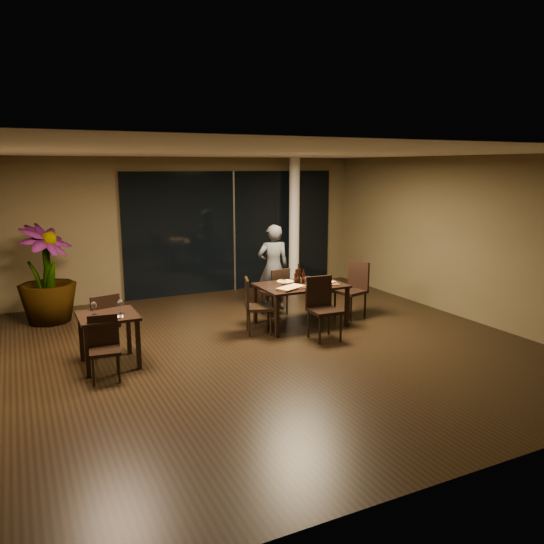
{
  "coord_description": "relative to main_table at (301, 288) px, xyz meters",
  "views": [
    {
      "loc": [
        -3.47,
        -7.2,
        2.8
      ],
      "look_at": [
        0.37,
        0.68,
        1.05
      ],
      "focal_mm": 35.0,
      "sensor_mm": 36.0,
      "label": 1
    }
  ],
  "objects": [
    {
      "name": "chair_main_right",
      "position": [
        1.18,
        0.07,
        -0.09
      ],
      "size": [
        0.59,
        0.59,
        1.05
      ],
      "rotation": [
        0.0,
        0.0,
        -1.32
      ],
      "color": "black",
      "rests_on": "ground"
    },
    {
      "name": "oblong_pizza_right",
      "position": [
        0.35,
        -0.19,
        0.1
      ],
      "size": [
        0.49,
        0.35,
        0.02
      ],
      "primitive_type": null,
      "rotation": [
        0.0,
        0.0,
        0.36
      ],
      "color": "maroon",
      "rests_on": "pizza_board_right"
    },
    {
      "name": "wall_front",
      "position": [
        -1.0,
        -4.85,
        0.82
      ],
      "size": [
        8.0,
        0.1,
        3.0
      ],
      "primitive_type": "cube",
      "color": "#4E432A",
      "rests_on": "ground"
    },
    {
      "name": "napkin_far",
      "position": [
        0.5,
        0.21,
        0.08
      ],
      "size": [
        0.19,
        0.13,
        0.01
      ],
      "primitive_type": "cube",
      "rotation": [
        0.0,
        0.0,
        0.17
      ],
      "color": "silver",
      "rests_on": "main_table"
    },
    {
      "name": "main_table",
      "position": [
        0.0,
        0.0,
        0.0
      ],
      "size": [
        1.5,
        1.0,
        0.75
      ],
      "color": "black",
      "rests_on": "ground"
    },
    {
      "name": "wall_right",
      "position": [
        3.05,
        -0.8,
        0.82
      ],
      "size": [
        0.1,
        8.0,
        3.0
      ],
      "primitive_type": "cube",
      "color": "#4E432A",
      "rests_on": "ground"
    },
    {
      "name": "potted_plant",
      "position": [
        -4.03,
        2.18,
        0.22
      ],
      "size": [
        1.38,
        1.38,
        1.79
      ],
      "primitive_type": "imported",
      "rotation": [
        0.0,
        0.0,
        0.81
      ],
      "color": "#1F511B",
      "rests_on": "ground"
    },
    {
      "name": "diner",
      "position": [
        0.04,
        1.19,
        0.17
      ],
      "size": [
        0.65,
        0.5,
        1.69
      ],
      "primitive_type": "imported",
      "rotation": [
        0.0,
        0.0,
        2.91
      ],
      "color": "#313336",
      "rests_on": "ground"
    },
    {
      "name": "column",
      "position": [
        1.4,
        2.85,
        0.82
      ],
      "size": [
        0.24,
        0.24,
        3.0
      ],
      "primitive_type": "cylinder",
      "color": "white",
      "rests_on": "ground"
    },
    {
      "name": "tumbler_left",
      "position": [
        -0.28,
        0.13,
        0.12
      ],
      "size": [
        0.08,
        0.08,
        0.09
      ],
      "primitive_type": "cylinder",
      "color": "white",
      "rests_on": "main_table"
    },
    {
      "name": "pizza_board_right",
      "position": [
        0.35,
        -0.19,
        0.08
      ],
      "size": [
        0.58,
        0.36,
        0.01
      ],
      "primitive_type": "cube",
      "rotation": [
        0.0,
        0.0,
        -0.18
      ],
      "color": "#422715",
      "rests_on": "main_table"
    },
    {
      "name": "bottle_b",
      "position": [
        0.08,
        0.05,
        0.21
      ],
      "size": [
        0.06,
        0.06,
        0.26
      ],
      "primitive_type": null,
      "color": "black",
      "rests_on": "main_table"
    },
    {
      "name": "wine_glass_a",
      "position": [
        -3.57,
        -0.44,
        0.16
      ],
      "size": [
        0.08,
        0.08,
        0.18
      ],
      "primitive_type": null,
      "color": "white",
      "rests_on": "side_table"
    },
    {
      "name": "bottle_a",
      "position": [
        -0.08,
        0.05,
        0.21
      ],
      "size": [
        0.06,
        0.06,
        0.27
      ],
      "primitive_type": null,
      "color": "black",
      "rests_on": "main_table"
    },
    {
      "name": "chair_main_far",
      "position": [
        -0.1,
        0.75,
        -0.16
      ],
      "size": [
        0.49,
        0.49,
        0.91
      ],
      "rotation": [
        0.0,
        0.0,
        3.33
      ],
      "color": "black",
      "rests_on": "ground"
    },
    {
      "name": "tumbler_right",
      "position": [
        0.23,
        0.16,
        0.12
      ],
      "size": [
        0.08,
        0.08,
        0.09
      ],
      "primitive_type": "cylinder",
      "color": "white",
      "rests_on": "main_table"
    },
    {
      "name": "wall_back",
      "position": [
        -1.0,
        3.25,
        0.82
      ],
      "size": [
        8.0,
        0.1,
        3.0
      ],
      "primitive_type": "cube",
      "color": "#4E432A",
      "rests_on": "ground"
    },
    {
      "name": "window_panel",
      "position": [
        0.0,
        3.16,
        0.67
      ],
      "size": [
        5.0,
        0.06,
        2.7
      ],
      "primitive_type": "cube",
      "color": "black",
      "rests_on": "ground"
    },
    {
      "name": "chair_side_far",
      "position": [
        -3.4,
        -0.03,
        -0.15
      ],
      "size": [
        0.53,
        0.53,
        0.95
      ],
      "rotation": [
        0.0,
        0.0,
        3.37
      ],
      "color": "black",
      "rests_on": "ground"
    },
    {
      "name": "napkin_near",
      "position": [
        0.5,
        -0.13,
        0.08
      ],
      "size": [
        0.19,
        0.13,
        0.01
      ],
      "primitive_type": "cube",
      "rotation": [
        0.0,
        0.0,
        0.17
      ],
      "color": "white",
      "rests_on": "main_table"
    },
    {
      "name": "chair_side_near",
      "position": [
        -3.53,
        -0.97,
        -0.2
      ],
      "size": [
        0.43,
        0.43,
        0.85
      ],
      "rotation": [
        0.0,
        0.0,
        -0.11
      ],
      "color": "black",
      "rests_on": "ground"
    },
    {
      "name": "ground",
      "position": [
        -1.0,
        -0.8,
        -0.68
      ],
      "size": [
        8.0,
        8.0,
        0.0
      ],
      "primitive_type": "plane",
      "color": "black",
      "rests_on": "ground"
    },
    {
      "name": "wine_glass_b",
      "position": [
        -3.22,
        -0.53,
        0.17
      ],
      "size": [
        0.08,
        0.08,
        0.19
      ],
      "primitive_type": null,
      "color": "white",
      "rests_on": "side_table"
    },
    {
      "name": "side_napkin",
      "position": [
        -3.32,
        -0.73,
        0.08
      ],
      "size": [
        0.2,
        0.15,
        0.01
      ],
      "primitive_type": "cube",
      "rotation": [
        0.0,
        0.0,
        -0.28
      ],
      "color": "white",
      "rests_on": "side_table"
    },
    {
      "name": "round_pizza",
      "position": [
        -0.16,
        0.29,
        0.08
      ],
      "size": [
        0.29,
        0.29,
        0.01
      ],
      "primitive_type": "cylinder",
      "color": "red",
      "rests_on": "main_table"
    },
    {
      "name": "ceiling",
      "position": [
        -1.0,
        -0.8,
        2.34
      ],
      "size": [
        8.0,
        8.0,
        0.04
      ],
      "primitive_type": "cube",
      "color": "white",
      "rests_on": "wall_back"
    },
    {
      "name": "bottle_c",
      "position": [
        0.02,
        0.12,
        0.25
      ],
      "size": [
        0.08,
        0.08,
        0.35
      ],
      "primitive_type": null,
      "color": "black",
      "rests_on": "main_table"
    },
    {
      "name": "side_table",
      "position": [
        -3.4,
        -0.5,
        -0.05
      ],
      "size": [
        0.8,
        0.8,
        0.75
      ],
      "color": "black",
      "rests_on": "ground"
    },
    {
      "name": "chair_main_near",
      "position": [
        -0.03,
        -0.78,
        -0.1
      ],
      "size": [
        0.49,
        0.49,
        1.03
      ],
      "rotation": [
        0.0,
        0.0,
        -0.04
      ],
      "color": "black",
      "rests_on": "ground"
    },
    {
      "name": "pizza_board_left",
      "position": [
        -0.33,
        -0.24,
        0.08
      ],
      "size": [
        0.55,
        0.36,
        0.01
      ],
      "primitive_type": "cube",
      "rotation": [
        0.0,
        0.0,
        0.24
      ],
      "color": "#422415",
      "rests_on": "main_table"
    },
    {
      "name": "chair_main_left",
      "position": [
        -0.95,
        -0.07,
        -0.14
      ],
      "size": [
        0.56,
        0.56,
        0.96
      ],
      "rotation": [
        0.0,
        0.0,
        1.24
      ],
      "color": "black",
      "rests_on": "ground"
    },
    {
      "name": "oblong_pizza_left",
      "position": [
        -0.33,
        -0.24,
        0.1
      ],
      "size": [
        0.53,
        0.4,
        0.02
      ],
      "primitive_type": null,
      "rotation": [
        0.0,
        0.0,
        0.41
      ],
      "color": "maroon",
      "rests_on": "pizza_board_left"
    }
  ]
}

